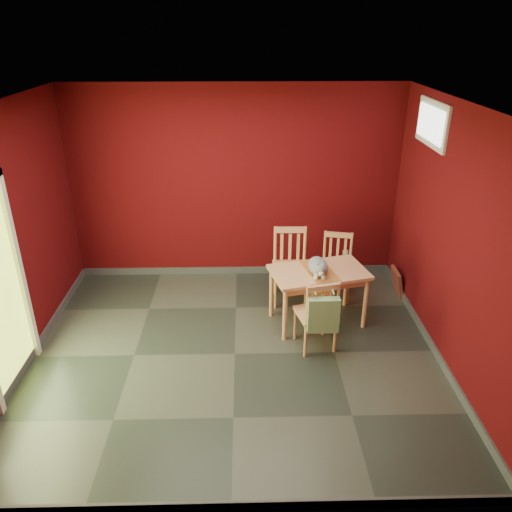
{
  "coord_description": "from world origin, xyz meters",
  "views": [
    {
      "loc": [
        0.12,
        -4.6,
        3.37
      ],
      "look_at": [
        0.25,
        0.45,
        1.0
      ],
      "focal_mm": 35.0,
      "sensor_mm": 36.0,
      "label": 1
    }
  ],
  "objects_px": {
    "chair_far_left": "(290,265)",
    "tote_bag": "(323,315)",
    "chair_near": "(317,313)",
    "dining_table": "(319,277)",
    "cat": "(318,263)",
    "chair_far_right": "(336,266)",
    "picture_frame": "(397,282)"
  },
  "relations": [
    {
      "from": "chair_far_left",
      "to": "tote_bag",
      "type": "xyz_separation_m",
      "value": [
        0.23,
        -1.33,
        0.06
      ]
    },
    {
      "from": "chair_near",
      "to": "dining_table",
      "type": "bearing_deg",
      "value": 81.33
    },
    {
      "from": "dining_table",
      "to": "chair_far_left",
      "type": "height_order",
      "value": "chair_far_left"
    },
    {
      "from": "chair_near",
      "to": "cat",
      "type": "xyz_separation_m",
      "value": [
        0.06,
        0.51,
        0.37
      ]
    },
    {
      "from": "chair_far_left",
      "to": "chair_far_right",
      "type": "xyz_separation_m",
      "value": [
        0.62,
        0.07,
        -0.05
      ]
    },
    {
      "from": "dining_table",
      "to": "tote_bag",
      "type": "xyz_separation_m",
      "value": [
        -0.05,
        -0.76,
        -0.05
      ]
    },
    {
      "from": "chair_far_right",
      "to": "cat",
      "type": "bearing_deg",
      "value": -117.62
    },
    {
      "from": "chair_far_left",
      "to": "chair_near",
      "type": "relative_size",
      "value": 1.11
    },
    {
      "from": "tote_bag",
      "to": "picture_frame",
      "type": "height_order",
      "value": "tote_bag"
    },
    {
      "from": "chair_far_left",
      "to": "cat",
      "type": "xyz_separation_m",
      "value": [
        0.26,
        -0.62,
        0.32
      ]
    },
    {
      "from": "chair_near",
      "to": "tote_bag",
      "type": "bearing_deg",
      "value": -81.62
    },
    {
      "from": "dining_table",
      "to": "chair_near",
      "type": "distance_m",
      "value": 0.58
    },
    {
      "from": "chair_far_left",
      "to": "tote_bag",
      "type": "distance_m",
      "value": 1.35
    },
    {
      "from": "chair_near",
      "to": "chair_far_right",
      "type": "bearing_deg",
      "value": 70.65
    },
    {
      "from": "chair_far_right",
      "to": "chair_far_left",
      "type": "bearing_deg",
      "value": -173.65
    },
    {
      "from": "dining_table",
      "to": "cat",
      "type": "distance_m",
      "value": 0.21
    },
    {
      "from": "picture_frame",
      "to": "dining_table",
      "type": "bearing_deg",
      "value": -150.49
    },
    {
      "from": "tote_bag",
      "to": "chair_far_right",
      "type": "bearing_deg",
      "value": 74.55
    },
    {
      "from": "chair_far_left",
      "to": "picture_frame",
      "type": "xyz_separation_m",
      "value": [
        1.47,
        0.1,
        -0.32
      ]
    },
    {
      "from": "chair_far_left",
      "to": "cat",
      "type": "distance_m",
      "value": 0.74
    },
    {
      "from": "chair_near",
      "to": "cat",
      "type": "bearing_deg",
      "value": 83.25
    },
    {
      "from": "tote_bag",
      "to": "picture_frame",
      "type": "bearing_deg",
      "value": 49.08
    },
    {
      "from": "chair_near",
      "to": "picture_frame",
      "type": "relative_size",
      "value": 2.46
    },
    {
      "from": "chair_far_right",
      "to": "cat",
      "type": "xyz_separation_m",
      "value": [
        -0.36,
        -0.68,
        0.37
      ]
    },
    {
      "from": "dining_table",
      "to": "chair_near",
      "type": "bearing_deg",
      "value": -98.67
    },
    {
      "from": "dining_table",
      "to": "picture_frame",
      "type": "height_order",
      "value": "dining_table"
    },
    {
      "from": "dining_table",
      "to": "tote_bag",
      "type": "height_order",
      "value": "tote_bag"
    },
    {
      "from": "chair_far_right",
      "to": "chair_near",
      "type": "distance_m",
      "value": 1.26
    },
    {
      "from": "chair_far_right",
      "to": "picture_frame",
      "type": "relative_size",
      "value": 2.44
    },
    {
      "from": "cat",
      "to": "picture_frame",
      "type": "height_order",
      "value": "cat"
    },
    {
      "from": "chair_near",
      "to": "cat",
      "type": "distance_m",
      "value": 0.63
    },
    {
      "from": "cat",
      "to": "picture_frame",
      "type": "relative_size",
      "value": 1.31
    }
  ]
}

